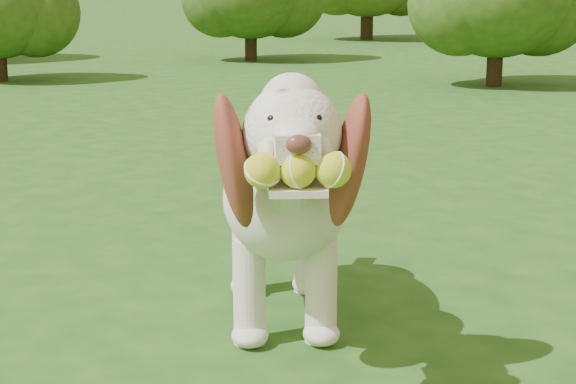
# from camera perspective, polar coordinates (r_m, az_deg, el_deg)

# --- Properties ---
(ground) EXTENTS (80.00, 80.00, 0.00)m
(ground) POSITION_cam_1_polar(r_m,az_deg,el_deg) (3.40, -9.13, -6.27)
(ground) COLOR #1B4714
(ground) RESTS_ON ground
(dog) EXTENTS (0.61, 1.31, 0.85)m
(dog) POSITION_cam_1_polar(r_m,az_deg,el_deg) (2.97, -0.32, 0.24)
(dog) COLOR silver
(dog) RESTS_ON ground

